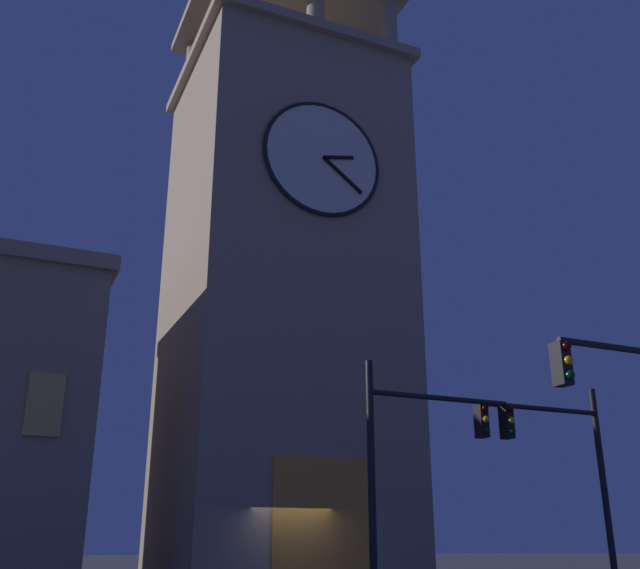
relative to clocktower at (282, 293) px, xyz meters
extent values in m
cube|color=gray|center=(0.00, -0.03, -0.60)|extent=(7.82, 7.49, 19.82)
cube|color=gray|center=(0.00, -0.03, 9.51)|extent=(8.42, 8.09, 0.40)
cylinder|color=gray|center=(-3.31, 3.12, 11.16)|extent=(0.70, 0.70, 2.91)
cylinder|color=gray|center=(0.00, 3.12, 11.16)|extent=(0.70, 0.70, 2.91)
cylinder|color=gray|center=(-3.31, -3.17, 11.16)|extent=(0.70, 0.70, 2.91)
cylinder|color=gray|center=(0.00, -3.17, 11.16)|extent=(0.70, 0.70, 2.91)
cylinder|color=gray|center=(3.31, -3.17, 11.16)|extent=(0.70, 0.70, 2.91)
cube|color=gray|center=(0.00, -0.03, 12.81)|extent=(8.42, 8.09, 0.40)
cylinder|color=silver|center=(0.00, 3.78, 3.86)|extent=(4.34, 0.12, 4.34)
torus|color=black|center=(0.00, 3.80, 3.86)|extent=(4.50, 0.16, 4.50)
cube|color=black|center=(-0.58, 3.88, 3.99)|extent=(1.19, 0.06, 0.37)
cube|color=black|center=(-0.74, 3.88, 3.31)|extent=(1.55, 0.06, 1.20)
cube|color=orange|center=(0.00, 3.67, -8.51)|extent=(3.20, 0.24, 4.00)
cube|color=#E0B259|center=(8.10, 2.44, -5.25)|extent=(1.00, 0.12, 1.80)
cylinder|color=black|center=(-4.44, 10.60, -7.91)|extent=(0.16, 0.16, 5.20)
cylinder|color=black|center=(-2.70, 10.60, -5.92)|extent=(3.47, 0.12, 0.12)
cube|color=black|center=(-0.97, 10.60, -6.34)|extent=(0.22, 0.30, 0.75)
sphere|color=#360505|center=(-0.97, 10.78, -6.07)|extent=(0.16, 0.16, 0.16)
sphere|color=orange|center=(-0.97, 10.78, -6.32)|extent=(0.16, 0.16, 0.16)
sphere|color=#063316|center=(-0.97, 10.78, -6.57)|extent=(0.16, 0.16, 0.16)
cylinder|color=black|center=(2.08, 10.88, -7.89)|extent=(0.16, 0.16, 5.24)
cylinder|color=black|center=(0.31, 10.88, -5.95)|extent=(3.55, 0.12, 0.12)
cube|color=black|center=(-1.46, 10.88, -6.37)|extent=(0.22, 0.30, 0.75)
sphere|color=#360505|center=(-1.46, 11.06, -6.10)|extent=(0.16, 0.16, 0.16)
sphere|color=orange|center=(-1.46, 11.06, -6.35)|extent=(0.16, 0.16, 0.16)
sphere|color=#063316|center=(-1.46, 11.06, -6.60)|extent=(0.16, 0.16, 0.16)
cube|color=black|center=(0.64, 15.14, -6.14)|extent=(0.22, 0.30, 0.75)
sphere|color=#360505|center=(0.64, 15.32, -5.86)|extent=(0.16, 0.16, 0.16)
sphere|color=orange|center=(0.64, 15.32, -6.11)|extent=(0.16, 0.16, 0.16)
sphere|color=#063316|center=(0.64, 15.32, -6.36)|extent=(0.16, 0.16, 0.16)
camera|label=1|loc=(9.30, 24.54, -9.04)|focal=40.87mm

